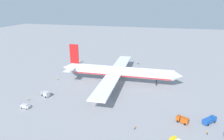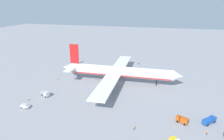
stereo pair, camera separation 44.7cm
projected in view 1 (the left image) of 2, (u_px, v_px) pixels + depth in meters
The scene contains 13 objects.
ground_plane at pixel (120, 82), 129.11m from camera, with size 600.00×600.00×0.00m, color gray.
airliner at pixel (118, 72), 127.03m from camera, with size 77.70×81.27×23.45m.
service_truck_0 at pixel (183, 120), 85.21m from camera, with size 5.39×4.05×2.74m.
service_truck_3 at pixel (209, 120), 85.02m from camera, with size 6.50×6.53×2.52m.
service_truck_4 at pixel (45, 94), 109.35m from camera, with size 6.08×4.33×2.92m.
service_van at pixel (25, 106), 97.28m from camera, with size 4.78×2.33×1.97m.
baggage_cart_0 at pixel (138, 63), 167.52m from camera, with size 2.05×3.36×0.40m.
ground_worker_0 at pixel (58, 79), 132.87m from camera, with size 0.55×0.55×1.70m.
ground_worker_1 at pixel (135, 128), 80.86m from camera, with size 0.54×0.54×1.65m.
ground_worker_2 at pixel (28, 99), 104.66m from camera, with size 0.57×0.57×1.66m.
ground_worker_3 at pixel (207, 133), 77.89m from camera, with size 0.47×0.47×1.68m.
traffic_cone_0 at pixel (89, 60), 177.51m from camera, with size 0.36×0.36×0.55m, color orange.
traffic_cone_1 at pixel (182, 79), 134.16m from camera, with size 0.36×0.36×0.55m, color orange.
Camera 1 is at (25.71, -116.91, 49.30)m, focal length 31.93 mm.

